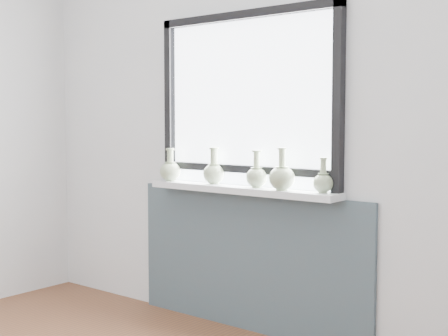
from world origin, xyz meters
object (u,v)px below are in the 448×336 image
Objects in this scene: vase_a at (170,170)px; vase_d at (282,177)px; windowsill at (241,190)px; vase_b at (214,172)px; vase_c at (257,176)px; vase_e at (323,181)px.

vase_a is 0.87m from vase_d.
vase_a is at bearing -177.67° from windowsill.
vase_b reaches higher than windowsill.
vase_b is at bearing 176.35° from vase_d.
vase_c is (0.68, 0.03, -0.00)m from vase_a.
vase_e is at bearing 0.14° from vase_b.
windowsill is at bearing 2.33° from vase_a.
vase_e is at bearing 0.76° from vase_c.
vase_b reaches higher than vase_e.
vase_e is at bearing 1.64° from vase_a.
vase_e is (0.44, 0.01, -0.01)m from vase_c.
windowsill is 0.57m from vase_e.
vase_c reaches higher than vase_a.
vase_b is 1.18× the size of vase_e.
vase_b is (0.35, 0.03, 0.00)m from vase_a.
vase_a reaches higher than windowsill.
windowsill is 0.24m from vase_b.
vase_c is at bearing 171.43° from vase_d.
vase_d is 1.25× the size of vase_e.
vase_a is 0.68m from vase_c.
vase_d is (0.31, -0.03, 0.10)m from windowsill.
vase_a is 0.97× the size of vase_c.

